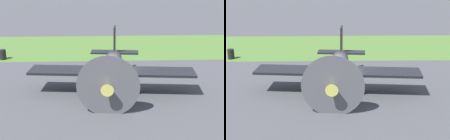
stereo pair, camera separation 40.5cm
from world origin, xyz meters
TOP-DOWN VIEW (x-y plane):
  - ground_plane at (0.00, 0.00)m, footprint 160.00×160.00m
  - grass_verge at (0.00, -12.40)m, footprint 120.00×11.00m
  - airplane_lead at (0.50, 0.53)m, footprint 11.06×8.77m
  - fuel_drum at (10.00, -7.88)m, footprint 0.60×0.60m

SIDE VIEW (x-z plane):
  - ground_plane at x=0.00m, z-range 0.00..0.00m
  - grass_verge at x=0.00m, z-range 0.00..0.01m
  - fuel_drum at x=10.00m, z-range 0.00..0.90m
  - airplane_lead at x=0.50m, z-range -0.32..3.61m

